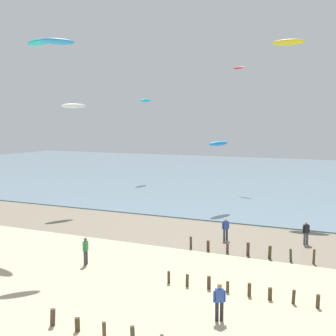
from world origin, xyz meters
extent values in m
cube|color=#7A6D59|center=(0.00, 20.69, 0.00)|extent=(120.00, 8.92, 0.01)
cube|color=slate|center=(0.00, 60.15, 0.05)|extent=(160.00, 70.00, 0.10)
cylinder|color=#46372C|center=(-3.05, 3.31, 0.37)|extent=(0.25, 0.24, 0.75)
cylinder|color=#403423|center=(-1.76, 3.32, 0.29)|extent=(0.24, 0.23, 0.59)
cylinder|color=#4C3825|center=(-0.42, 3.30, 0.33)|extent=(0.19, 0.18, 0.67)
cylinder|color=#3C3C2B|center=(0.85, 3.42, 0.35)|extent=(0.20, 0.20, 0.71)
cylinder|color=#443329|center=(-0.54, 9.98, 0.34)|extent=(0.16, 0.17, 0.68)
cylinder|color=#3F3824|center=(0.55, 9.98, 0.33)|extent=(0.18, 0.18, 0.67)
cylinder|color=#423229|center=(1.74, 10.10, 0.34)|extent=(0.20, 0.22, 0.70)
cylinder|color=#4D3725|center=(2.79, 10.04, 0.30)|extent=(0.17, 0.19, 0.60)
cylinder|color=#4A3826|center=(3.94, 10.02, 0.34)|extent=(0.19, 0.20, 0.68)
cylinder|color=#453A26|center=(4.98, 10.02, 0.31)|extent=(0.21, 0.21, 0.62)
cylinder|color=#3F3823|center=(6.12, 10.02, 0.34)|extent=(0.19, 0.19, 0.70)
cylinder|color=#473B2A|center=(7.25, 10.01, 0.33)|extent=(0.21, 0.19, 0.66)
cylinder|color=#4C3625|center=(-1.89, 16.68, 0.42)|extent=(0.18, 0.18, 0.84)
cylinder|color=#4A3123|center=(-0.60, 16.63, 0.36)|extent=(0.22, 0.22, 0.72)
cylinder|color=#4D312B|center=(0.77, 16.66, 0.33)|extent=(0.18, 0.21, 0.67)
cylinder|color=#4B332A|center=(2.16, 16.71, 0.44)|extent=(0.21, 0.22, 0.88)
cylinder|color=#423823|center=(3.62, 16.63, 0.42)|extent=(0.23, 0.21, 0.85)
cylinder|color=#3D3D26|center=(4.93, 16.65, 0.40)|extent=(0.19, 0.16, 0.81)
cylinder|color=#4D372B|center=(6.33, 16.74, 0.46)|extent=(0.16, 0.19, 0.93)
cylinder|color=#383842|center=(-6.55, 10.82, 0.44)|extent=(0.16, 0.16, 0.88)
cylinder|color=#383842|center=(-6.52, 10.60, 0.44)|extent=(0.16, 0.16, 0.88)
cube|color=#338C4C|center=(-6.53, 10.71, 1.18)|extent=(0.27, 0.39, 0.60)
sphere|color=brown|center=(-6.53, 10.71, 1.60)|extent=(0.22, 0.22, 0.22)
cylinder|color=#338C4C|center=(-6.57, 10.94, 1.13)|extent=(0.09, 0.09, 0.52)
cylinder|color=#338C4C|center=(-6.49, 10.47, 1.13)|extent=(0.09, 0.09, 0.52)
cylinder|color=#232328|center=(3.31, 6.68, 0.44)|extent=(0.16, 0.16, 0.88)
cylinder|color=#232328|center=(3.50, 6.79, 0.44)|extent=(0.16, 0.16, 0.88)
cube|color=#2D4CA5|center=(3.40, 6.74, 1.18)|extent=(0.42, 0.38, 0.60)
sphere|color=#9E7051|center=(3.40, 6.74, 1.60)|extent=(0.22, 0.22, 0.22)
cylinder|color=#2D4CA5|center=(3.20, 6.61, 1.13)|extent=(0.09, 0.09, 0.52)
cylinder|color=#2D4CA5|center=(3.61, 6.86, 1.13)|extent=(0.09, 0.09, 0.52)
cylinder|color=#4C4C56|center=(5.39, 21.06, 0.44)|extent=(0.16, 0.16, 0.88)
cylinder|color=#4C4C56|center=(5.22, 20.92, 0.44)|extent=(0.16, 0.16, 0.88)
cube|color=black|center=(5.31, 20.99, 1.18)|extent=(0.42, 0.40, 0.60)
sphere|color=tan|center=(5.31, 20.99, 1.60)|extent=(0.22, 0.22, 0.22)
cylinder|color=black|center=(5.49, 21.15, 1.13)|extent=(0.09, 0.09, 0.52)
cylinder|color=black|center=(5.13, 20.83, 1.13)|extent=(0.09, 0.09, 0.52)
cylinder|color=#383842|center=(-0.23, 19.78, 0.44)|extent=(0.16, 0.16, 0.88)
cylinder|color=#383842|center=(-0.39, 19.63, 0.44)|extent=(0.16, 0.16, 0.88)
cube|color=#2D4CA5|center=(-0.31, 19.71, 1.18)|extent=(0.41, 0.41, 0.60)
sphere|color=beige|center=(-0.31, 19.71, 1.60)|extent=(0.22, 0.22, 0.22)
cylinder|color=#2D4CA5|center=(-0.13, 19.87, 1.13)|extent=(0.09, 0.09, 0.52)
cylinder|color=#2D4CA5|center=(-0.48, 19.55, 1.13)|extent=(0.09, 0.09, 0.52)
ellipsoid|color=#2384D1|center=(-9.83, 12.66, 14.10)|extent=(2.04, 2.20, 0.48)
ellipsoid|color=white|center=(-17.72, 24.90, 10.40)|extent=(2.05, 2.86, 0.63)
ellipsoid|color=#19B2B7|center=(-13.58, 15.23, 14.73)|extent=(2.78, 1.47, 0.48)
ellipsoid|color=#19B2B7|center=(-21.21, 47.04, 11.97)|extent=(0.97, 2.76, 0.57)
ellipsoid|color=#2384D1|center=(-4.42, 30.43, 6.68)|extent=(1.82, 3.04, 0.65)
ellipsoid|color=red|center=(-6.84, 46.14, 15.89)|extent=(1.90, 1.34, 0.47)
ellipsoid|color=yellow|center=(1.66, 33.09, 16.47)|extent=(3.17, 1.29, 0.79)
camera|label=1|loc=(9.11, -11.22, 8.82)|focal=46.94mm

